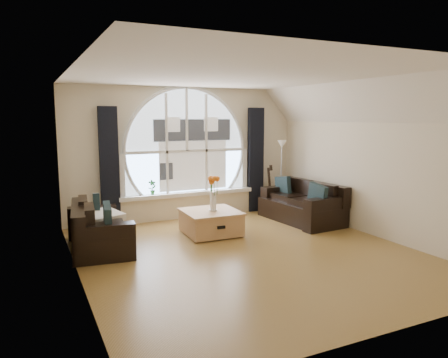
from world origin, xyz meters
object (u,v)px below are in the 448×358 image
Objects in this scene: sofa_left at (99,224)px; guitar at (268,188)px; coffee_chest at (211,221)px; sofa_right at (301,202)px; potted_plant at (152,187)px; vase_flowers at (213,189)px; floor_lamp at (281,177)px.

guitar reaches higher than sofa_left.
sofa_right is at bearing 4.66° from coffee_chest.
potted_plant is at bearing 150.36° from sofa_right.
vase_flowers is 1.59m from potted_plant.
sofa_right is 2.54× the size of vase_flowers.
coffee_chest is at bearing -144.56° from guitar.
vase_flowers is (1.99, -0.02, 0.42)m from sofa_left.
vase_flowers is at bearing -154.19° from floor_lamp.
floor_lamp reaches higher than sofa_right.
guitar reaches higher than potted_plant.
vase_flowers is 2.23m from guitar.
sofa_right is 1.11× the size of floor_lamp.
floor_lamp is at bearing -33.02° from guitar.
vase_flowers is at bearing 6.06° from sofa_left.
sofa_left is at bearing -159.07° from guitar.
coffee_chest is 0.91× the size of guitar.
potted_plant is at bearing 53.98° from sofa_left.
sofa_right is 5.91× the size of potted_plant.
coffee_chest is at bearing 135.91° from vase_flowers.
sofa_left is 1.53× the size of guitar.
vase_flowers is 2.33× the size of potted_plant.
potted_plant is (-2.57, 0.23, 0.17)m from guitar.
floor_lamp is (0.09, 0.87, 0.40)m from sofa_right.
sofa_left is at bearing 179.54° from vase_flowers.
sofa_right is 2.06m from vase_flowers.
sofa_left is at bearing -132.54° from potted_plant.
sofa_left is 2.32× the size of vase_flowers.
potted_plant reaches higher than sofa_left.
sofa_right is 3.02m from potted_plant.
potted_plant is (-0.68, 1.38, 0.46)m from coffee_chest.
guitar reaches higher than coffee_chest.
sofa_right is at bearing 8.27° from sofa_left.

